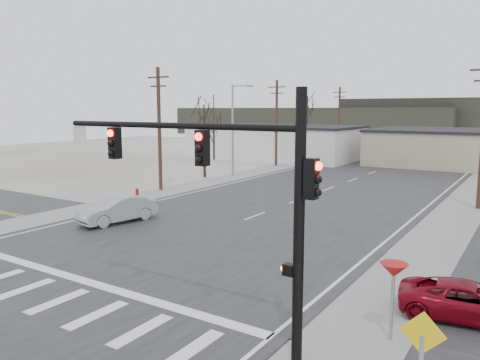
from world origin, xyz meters
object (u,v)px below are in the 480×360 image
object	(u,v)px
car_far_a	(431,154)
car_parked_red	(469,301)
fire_hydrant	(137,194)
car_far_b	(397,144)
sedan_crossing	(118,209)
traffic_signal_mast	(235,184)

from	to	relation	value
car_far_a	car_parked_red	bearing A→B (deg)	95.83
fire_hydrant	car_parked_red	size ratio (longest dim) A/B	0.20
car_far_a	car_parked_red	world-z (taller)	car_far_a
fire_hydrant	car_parked_red	world-z (taller)	car_parked_red
car_far_a	car_far_b	size ratio (longest dim) A/B	1.11
car_far_b	sedan_crossing	bearing A→B (deg)	-68.24
traffic_signal_mast	car_far_a	size ratio (longest dim) A/B	1.80
fire_hydrant	car_far_a	bearing A→B (deg)	72.67
sedan_crossing	car_far_a	xyz separation A→B (m)	(8.57, 46.62, -0.06)
traffic_signal_mast	sedan_crossing	bearing A→B (deg)	148.71
car_far_b	car_parked_red	world-z (taller)	car_far_b
car_far_b	car_far_a	bearing A→B (deg)	-40.32
traffic_signal_mast	fire_hydrant	distance (m)	23.39
fire_hydrant	car_far_b	xyz separation A→B (m)	(4.22, 57.00, 0.35)
sedan_crossing	traffic_signal_mast	bearing A→B (deg)	-19.63
traffic_signal_mast	fire_hydrant	size ratio (longest dim) A/B	10.29
car_far_a	car_parked_red	size ratio (longest dim) A/B	1.16
car_far_b	car_parked_red	size ratio (longest dim) A/B	1.04
traffic_signal_mast	car_far_a	distance (m)	55.47
fire_hydrant	traffic_signal_mast	bearing A→B (deg)	-38.13
fire_hydrant	car_far_a	distance (m)	42.81
traffic_signal_mast	car_far_a	world-z (taller)	traffic_signal_mast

